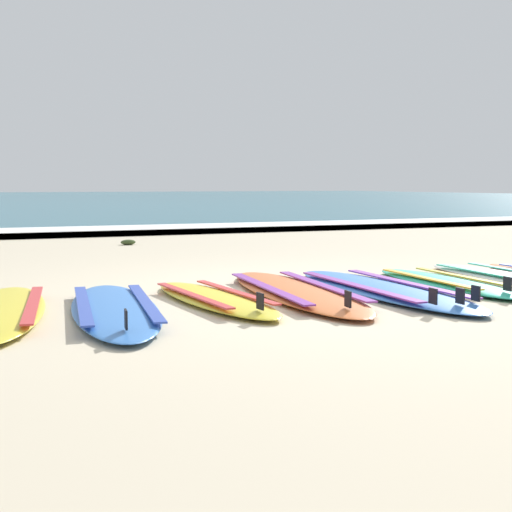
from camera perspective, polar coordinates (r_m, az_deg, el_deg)
ground_plane at (r=5.82m, az=4.10°, el=-3.06°), size 80.00×80.00×0.00m
wave_foam_strip at (r=13.09m, az=-11.44°, el=1.95°), size 80.00×1.38×0.11m
surfboard_1 at (r=5.17m, az=-19.38°, el=-4.06°), size 0.89×2.30×0.18m
surfboard_2 at (r=5.05m, az=-11.07°, el=-4.07°), size 0.89×2.37×0.18m
surfboard_3 at (r=5.39m, az=-3.32°, el=-3.36°), size 0.61×1.94×0.18m
surfboard_4 at (r=5.76m, az=3.10°, el=-2.78°), size 0.88×2.59×0.18m
surfboard_5 at (r=5.96m, az=9.89°, el=-2.57°), size 0.71×2.60×0.18m
surfboard_6 at (r=6.47m, az=14.75°, el=-2.01°), size 0.59×2.03×0.18m
surfboard_7 at (r=7.04m, az=18.84°, el=-1.53°), size 0.64×2.11×0.18m
seaweed_clump_mid_sand at (r=10.71m, az=-10.03°, el=1.08°), size 0.22×0.17×0.08m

